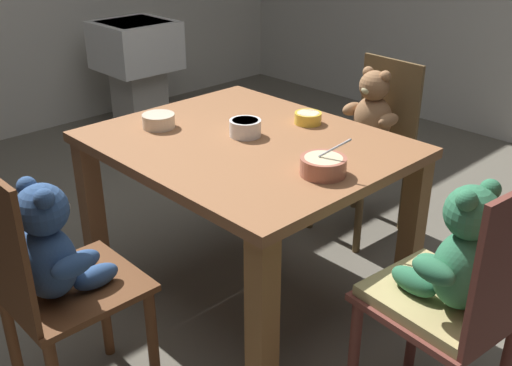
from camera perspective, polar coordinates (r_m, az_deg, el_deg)
The scene contains 10 objects.
ground_plane at distance 2.65m, azimuth -0.79°, elevation -10.73°, with size 5.20×5.20×0.04m.
dining_table at distance 2.35m, azimuth -0.88°, elevation 1.36°, with size 1.13×0.93×0.71m.
teddy_chair_near_front at distance 1.90m, azimuth -18.65°, elevation -7.24°, with size 0.37×0.39×0.91m.
teddy_chair_far_center at distance 2.98m, azimuth 10.72°, elevation 5.45°, with size 0.40×0.43×0.85m.
teddy_chair_near_right at distance 1.81m, azimuth 18.38°, elevation -8.55°, with size 0.43×0.40×0.92m.
porridge_bowl_cream_near_left at distance 2.45m, azimuth -9.18°, elevation 5.85°, with size 0.13×0.13×0.05m.
porridge_bowl_terracotta_near_right at distance 2.01m, azimuth 6.37°, elevation 1.66°, with size 0.16×0.16×0.14m.
porridge_bowl_white_center at distance 2.33m, azimuth -1.02°, elevation 5.26°, with size 0.12×0.12×0.06m.
porridge_bowl_yellow_far_center at distance 2.47m, azimuth 4.93°, elevation 6.16°, with size 0.11×0.11×0.05m.
sink_basin at distance 4.41m, azimuth -11.22°, elevation 11.34°, with size 0.49×0.50×0.77m.
Camera 1 is at (1.57, -1.45, 1.54)m, focal length 42.34 mm.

